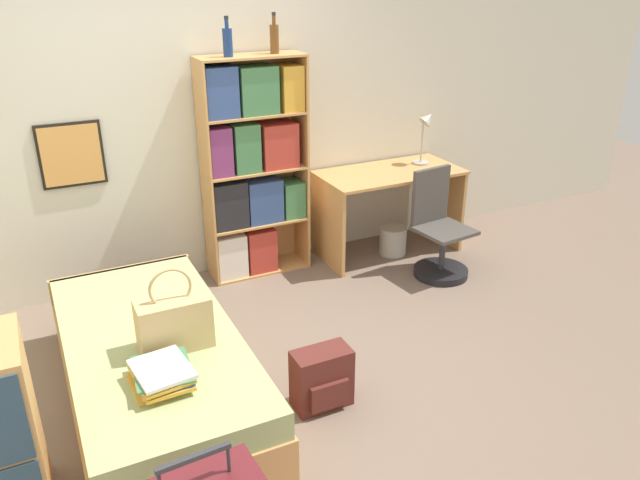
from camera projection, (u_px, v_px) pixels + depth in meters
The scene contains 13 objects.
ground_plane at pixel (253, 373), 4.02m from camera, with size 14.00×14.00×0.00m, color #756051.
wall_back at pixel (172, 123), 4.80m from camera, with size 10.00×0.09×2.60m.
bed at pixel (154, 367), 3.70m from camera, with size 0.97×2.00×0.46m.
handbag at pixel (174, 322), 3.43m from camera, with size 0.40×0.20×0.49m.
book_stack_on_bed at pixel (162, 375), 3.15m from camera, with size 0.32×0.37×0.11m.
bookcase at pixel (251, 168), 5.01m from camera, with size 0.83×0.31×1.79m.
bottle_green at pixel (228, 41), 4.53m from camera, with size 0.07×0.07×0.28m.
bottle_brown at pixel (274, 38), 4.69m from camera, with size 0.07×0.07×0.30m.
desk at pixel (389, 196), 5.52m from camera, with size 1.25×0.64×0.77m.
desk_lamp at pixel (426, 127), 5.52m from camera, with size 0.20×0.15×0.49m.
desk_chair at pixel (439, 242), 5.22m from camera, with size 0.46×0.46×0.90m.
backpack at pixel (322, 379), 3.67m from camera, with size 0.34×0.21×0.37m.
waste_bin at pixel (393, 240), 5.64m from camera, with size 0.24×0.24×0.25m.
Camera 1 is at (-1.07, -3.18, 2.41)m, focal length 35.00 mm.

